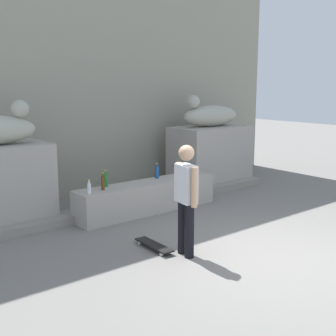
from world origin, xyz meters
The scene contains 12 objects.
ground_plane centered at (0.00, 0.00, 0.00)m, with size 40.00×40.00×0.00m, color slate.
facade_wall centered at (0.00, 5.57, 3.26)m, with size 11.37×0.60×6.53m, color gray.
pedestal_right centered at (2.69, 4.22, 0.74)m, with size 1.97×1.12×1.48m, color #A39E93.
statue_reclining_right centered at (2.66, 4.22, 1.76)m, with size 1.65×0.71×0.78m.
ledge_block centered at (0.00, 3.26, 0.30)m, with size 3.09×0.61×0.61m, color #A39E93.
skater centered at (-0.96, 1.03, 0.92)m, with size 0.26×0.53×1.67m.
skateboard centered at (-1.17, 1.53, 0.06)m, with size 0.24×0.81×0.08m.
bottle_blue centered at (0.37, 3.42, 0.74)m, with size 0.08×0.08×0.32m.
bottle_brown centered at (-1.03, 3.23, 0.74)m, with size 0.06×0.06×0.33m.
bottle_clear centered at (-1.38, 3.13, 0.71)m, with size 0.07×0.07×0.26m.
bottle_green centered at (-0.84, 3.45, 0.74)m, with size 0.08×0.08×0.32m.
stair_step centered at (0.00, 3.64, 0.08)m, with size 7.36×0.50×0.17m, color gray.
Camera 1 is at (-5.26, -3.77, 2.56)m, focal length 48.41 mm.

